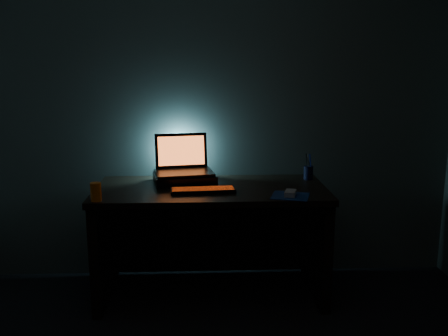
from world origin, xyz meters
name	(u,v)px	position (x,y,z in m)	size (l,w,h in m)	color
room	(220,161)	(0.00, 0.00, 1.25)	(3.50, 4.00, 2.50)	black
desk	(211,223)	(0.00, 1.67, 0.49)	(1.50, 0.70, 0.75)	black
riser	(184,178)	(-0.18, 1.76, 0.78)	(0.40, 0.30, 0.06)	black
laptop	(183,164)	(-0.19, 1.81, 0.87)	(0.42, 0.34, 0.26)	black
keyboard	(203,190)	(-0.05, 1.50, 0.76)	(0.41, 0.16, 0.02)	black
mousepad	(290,196)	(0.48, 1.38, 0.75)	(0.22, 0.20, 0.00)	navy
mouse	(290,193)	(0.48, 1.38, 0.77)	(0.06, 0.10, 0.03)	#97989C
pen_cup	(308,173)	(0.68, 1.82, 0.80)	(0.07, 0.07, 0.09)	black
juice_glass	(96,192)	(-0.68, 1.33, 0.80)	(0.06, 0.06, 0.11)	orange
router	(169,179)	(-0.28, 1.76, 0.77)	(0.15, 0.13, 0.05)	black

